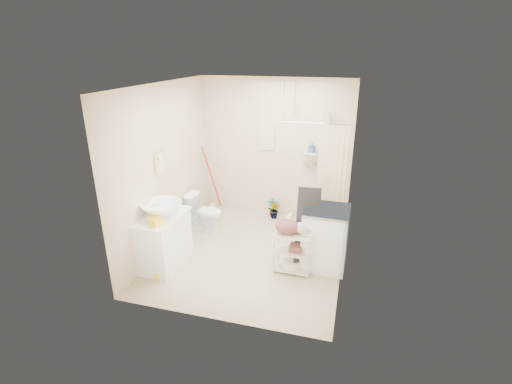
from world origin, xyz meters
TOP-DOWN VIEW (x-y plane):
  - floor at (0.00, 0.00)m, footprint 3.20×3.20m
  - ceiling at (0.00, 0.00)m, footprint 2.80×3.20m
  - wall_back at (0.00, 1.60)m, footprint 2.80×0.04m
  - wall_front at (0.00, -1.60)m, footprint 2.80×0.04m
  - wall_left at (-1.40, 0.00)m, footprint 0.04×3.20m
  - wall_right at (1.40, 0.00)m, footprint 0.04×3.20m
  - vanity at (-1.16, -0.63)m, footprint 0.53×0.91m
  - sink at (-1.16, -0.62)m, footprint 0.61×0.61m
  - counter_basket at (-1.10, -0.91)m, footprint 0.23×0.21m
  - floor_basket at (-1.04, -0.98)m, footprint 0.34×0.31m
  - toilet at (-1.04, 0.61)m, footprint 0.68×0.42m
  - mop at (-1.24, 1.44)m, footprint 0.17×0.17m
  - potted_plant_a at (0.00, 1.43)m, footprint 0.23×0.18m
  - potted_plant_b at (0.07, 1.37)m, footprint 0.24×0.22m
  - hanging_towel at (-0.15, 1.58)m, footprint 0.28×0.03m
  - towel_ring at (-1.38, -0.20)m, footprint 0.04×0.22m
  - tp_holder at (-1.36, 0.05)m, footprint 0.08×0.12m
  - shower at (0.85, 1.05)m, footprint 1.10×1.10m
  - shampoo_bottle_a at (0.60, 1.51)m, footprint 0.09×0.09m
  - shampoo_bottle_b at (0.69, 1.52)m, footprint 0.10×0.10m
  - washing_machine at (1.14, -0.02)m, footprint 0.64×0.66m
  - laundry_rack at (0.71, -0.30)m, footprint 0.54×0.33m
  - ironing_board at (0.87, -0.09)m, footprint 0.36×0.25m

SIDE VIEW (x-z plane):
  - floor at x=0.00m, z-range 0.00..0.00m
  - floor_basket at x=-1.04m, z-range 0.00..0.15m
  - potted_plant_b at x=0.07m, z-range 0.00..0.35m
  - potted_plant_a at x=0.00m, z-range 0.00..0.37m
  - toilet at x=-1.04m, z-range 0.00..0.66m
  - laundry_rack at x=0.71m, z-range 0.00..0.73m
  - vanity at x=-1.16m, z-range 0.00..0.79m
  - washing_machine at x=1.14m, z-range 0.00..0.91m
  - ironing_board at x=0.87m, z-range 0.00..1.23m
  - mop at x=-1.24m, z-range 0.00..1.31m
  - tp_holder at x=-1.36m, z-range 0.65..0.79m
  - counter_basket at x=-1.10m, z-range 0.79..0.90m
  - sink at x=-1.16m, z-range 0.79..1.00m
  - shower at x=0.85m, z-range 0.00..2.10m
  - wall_back at x=0.00m, z-range 0.00..2.60m
  - wall_front at x=0.00m, z-range 0.00..2.60m
  - wall_left at x=-1.40m, z-range 0.00..2.60m
  - wall_right at x=1.40m, z-range 0.00..2.60m
  - shampoo_bottle_b at x=0.69m, z-range 1.32..1.49m
  - shampoo_bottle_a at x=0.60m, z-range 1.32..1.55m
  - towel_ring at x=-1.38m, z-range 1.30..1.64m
  - hanging_towel at x=-0.15m, z-range 1.29..1.71m
  - ceiling at x=0.00m, z-range 2.58..2.62m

